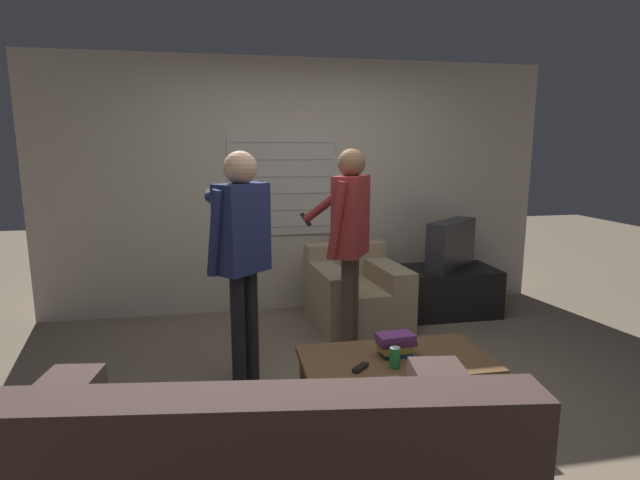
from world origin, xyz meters
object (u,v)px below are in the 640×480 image
at_px(coffee_table, 396,362).
at_px(book_stack, 396,344).
at_px(soda_can, 395,357).
at_px(person_right_standing, 349,228).
at_px(tv, 451,244).
at_px(armchair_beige, 355,293).
at_px(person_left_standing, 241,239).
at_px(spare_remote, 360,368).

xyz_separation_m(coffee_table, book_stack, (0.01, 0.03, 0.11)).
height_order(book_stack, soda_can, book_stack).
distance_m(person_right_standing, book_stack, 1.10).
distance_m(coffee_table, book_stack, 0.11).
height_order(coffee_table, tv, tv).
bearing_deg(soda_can, person_right_standing, 90.46).
xyz_separation_m(armchair_beige, soda_can, (-0.23, -1.80, 0.14)).
distance_m(armchair_beige, person_left_standing, 1.68).
relative_size(tv, book_stack, 2.69).
relative_size(book_stack, spare_remote, 2.07).
bearing_deg(tv, armchair_beige, -32.99).
distance_m(book_stack, soda_can, 0.18).
bearing_deg(armchair_beige, person_left_standing, 37.95).
distance_m(coffee_table, spare_remote, 0.30).
xyz_separation_m(soda_can, spare_remote, (-0.21, 0.01, -0.05)).
distance_m(tv, spare_remote, 2.42).
height_order(person_left_standing, soda_can, person_left_standing).
xyz_separation_m(armchair_beige, person_left_standing, (-1.10, -1.03, 0.75)).
relative_size(armchair_beige, book_stack, 3.93).
distance_m(person_right_standing, soda_can, 1.25).
xyz_separation_m(coffee_table, soda_can, (-0.06, -0.14, 0.10)).
xyz_separation_m(person_left_standing, person_right_standing, (0.86, 0.33, 0.00)).
bearing_deg(person_left_standing, armchair_beige, 0.34).
xyz_separation_m(person_left_standing, book_stack, (0.93, -0.60, -0.60)).
xyz_separation_m(tv, spare_remote, (-1.46, -1.90, -0.33)).
bearing_deg(person_left_standing, coffee_table, -77.09).
bearing_deg(spare_remote, tv, 98.05).
bearing_deg(armchair_beige, tv, -178.59).
xyz_separation_m(coffee_table, tv, (1.19, 1.77, 0.37)).
height_order(tv, person_right_standing, person_right_standing).
distance_m(armchair_beige, soda_can, 1.82).
bearing_deg(book_stack, soda_can, -110.71).
relative_size(person_left_standing, spare_remote, 13.72).
height_order(tv, person_left_standing, person_left_standing).
bearing_deg(spare_remote, person_right_standing, 125.00).
height_order(person_left_standing, person_right_standing, person_right_standing).
height_order(person_left_standing, spare_remote, person_left_standing).
bearing_deg(book_stack, person_right_standing, 94.54).
bearing_deg(tv, spare_remote, 12.99).
height_order(person_right_standing, spare_remote, person_right_standing).
distance_m(tv, person_right_standing, 1.53).
height_order(armchair_beige, person_left_standing, person_left_standing).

